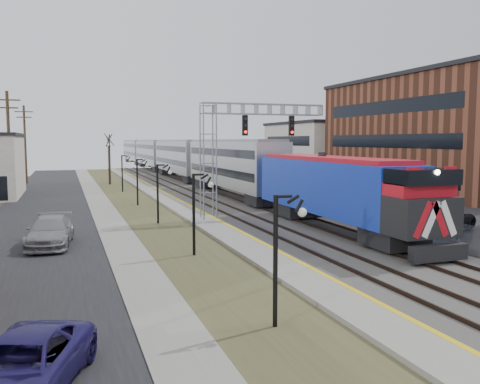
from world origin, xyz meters
name	(u,v)px	position (x,y,z in m)	size (l,w,h in m)	color
street_west	(42,215)	(-11.50, 35.00, 0.02)	(7.00, 120.00, 0.04)	black
sidewalk	(104,212)	(-7.00, 35.00, 0.04)	(2.00, 120.00, 0.08)	gray
grass_median	(143,210)	(-4.00, 35.00, 0.03)	(4.00, 120.00, 0.06)	#404524
platform	(180,207)	(-1.00, 35.00, 0.12)	(2.00, 120.00, 0.24)	gray
ballast_bed	(238,205)	(4.00, 35.00, 0.10)	(8.00, 120.00, 0.20)	#595651
parking_lot	(360,201)	(16.00, 35.00, 0.02)	(16.00, 120.00, 0.04)	black
platform_edge	(190,205)	(-0.12, 35.00, 0.24)	(0.24, 120.00, 0.01)	gold
track_near	(215,204)	(2.00, 35.00, 0.28)	(1.58, 120.00, 0.15)	#2D2119
track_far	(254,202)	(5.50, 35.00, 0.28)	(1.58, 120.00, 0.15)	#2D2119
train	(175,158)	(5.50, 68.11, 2.94)	(3.00, 108.65, 5.33)	#1632B6
signal_gantry	(232,140)	(1.22, 27.99, 5.59)	(9.00, 1.07, 8.15)	gray
lampposts	(192,214)	(-4.00, 18.29, 2.00)	(0.14, 62.14, 4.00)	black
fence	(283,195)	(8.20, 35.00, 0.80)	(0.04, 120.00, 1.60)	gray
bare_trees	(28,176)	(-12.66, 38.91, 2.70)	(12.30, 42.30, 5.95)	#382D23
car_lot_c	(441,220)	(11.81, 19.43, 0.76)	(2.53, 5.49, 1.53)	black
car_lot_d	(385,206)	(12.85, 26.68, 0.70)	(1.97, 4.86, 1.41)	navy
car_lot_e	(401,211)	(12.38, 24.08, 0.68)	(1.60, 3.98, 1.36)	gray
car_lot_f	(327,196)	(11.71, 33.48, 0.74)	(1.57, 4.50, 1.48)	#0B381E
car_street_a	(21,369)	(-10.80, 6.03, 0.65)	(2.15, 4.66, 1.30)	navy
car_street_b	(50,232)	(-10.62, 22.66, 0.76)	(2.13, 5.24, 1.52)	gray
car_lot_g	(290,184)	(13.63, 45.34, 0.76)	(1.60, 4.58, 1.51)	#0B3917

